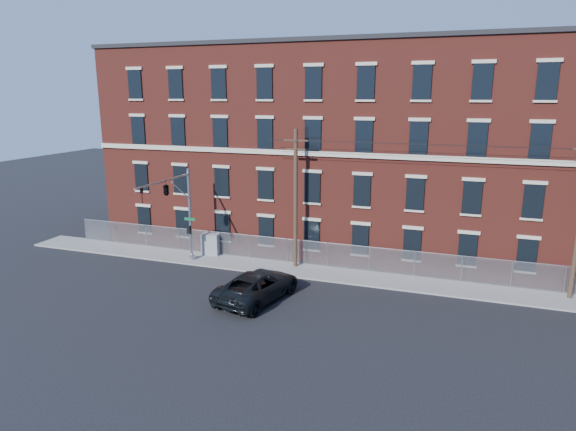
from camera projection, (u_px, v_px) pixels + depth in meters
The scene contains 8 objects.
ground at pixel (239, 291), 32.46m from camera, with size 140.00×140.00×0.00m, color black.
sidewalk at pixel (435, 286), 33.21m from camera, with size 65.00×3.00×0.12m, color gray.
mill_building at pixel (449, 150), 39.50m from camera, with size 55.30×14.32×16.30m.
chain_link_fence at pixel (438, 266), 34.17m from camera, with size 59.06×0.06×1.85m.
traffic_signal_mast at pixel (172, 198), 35.11m from camera, with size 0.90×6.75×7.00m.
utility_pole_near at pixel (296, 197), 35.71m from camera, with size 1.80×0.28×10.00m.
pickup_truck at pixel (257, 286), 31.02m from camera, with size 2.95×6.40×1.78m, color black.
utility_cabinet at pixel (211, 244), 39.39m from camera, with size 1.34×0.67×1.67m, color gray.
Camera 1 is at (12.99, -27.66, 12.42)m, focal length 31.26 mm.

